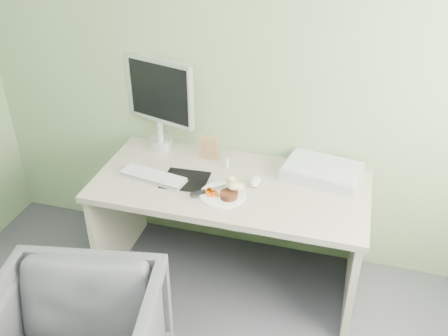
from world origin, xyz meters
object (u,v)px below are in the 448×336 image
(scanner, at_px, (322,172))
(monitor, at_px, (159,99))
(desk, at_px, (230,208))
(plate, at_px, (223,195))

(scanner, distance_m, monitor, 1.10)
(desk, xyz_separation_m, monitor, (-0.55, 0.32, 0.52))
(scanner, xyz_separation_m, monitor, (-1.06, 0.10, 0.30))
(desk, distance_m, scanner, 0.59)
(plate, bearing_deg, desk, 86.91)
(desk, xyz_separation_m, scanner, (0.51, 0.22, 0.22))
(monitor, bearing_deg, desk, -13.52)
(desk, relative_size, monitor, 2.68)
(desk, height_order, monitor, monitor)
(desk, distance_m, monitor, 0.82)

